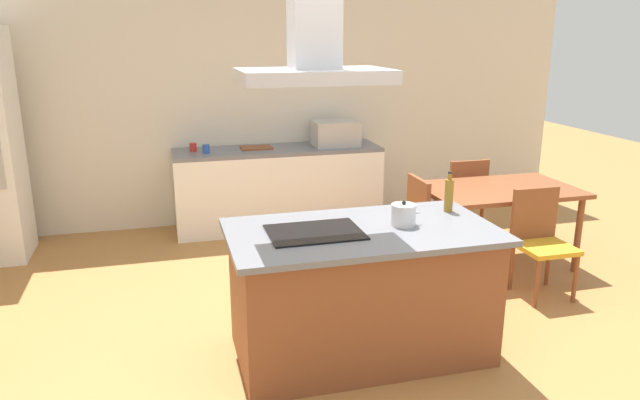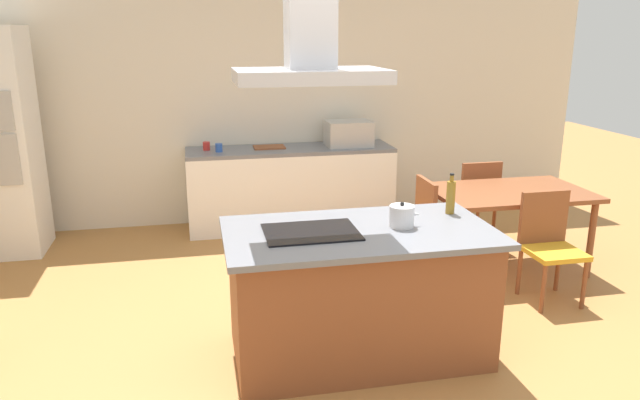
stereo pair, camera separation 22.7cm
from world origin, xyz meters
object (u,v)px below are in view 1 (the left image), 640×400
Objects in this scene: olive_oil_bottle at (449,195)px; cutting_board at (256,148)px; tea_kettle at (404,215)px; countertop_microwave at (335,133)px; coffee_mug_red at (193,147)px; dining_table at (499,196)px; range_hood at (314,39)px; chair_at_left_end at (407,220)px; chair_facing_back_wall at (463,195)px; coffee_mug_blue at (206,149)px; chair_facing_island at (540,235)px; cooktop at (315,232)px.

olive_oil_bottle is 2.88m from cutting_board.
tea_kettle is 2.90m from countertop_microwave.
coffee_mug_red reaches higher than dining_table.
coffee_mug_red is (-1.57, 0.06, -0.09)m from countertop_microwave.
range_hood reaches higher than cutting_board.
cutting_board is at bearing 122.01° from chair_at_left_end.
chair_facing_back_wall reaches higher than dining_table.
olive_oil_bottle is at bearing 11.68° from range_hood.
coffee_mug_blue reaches higher than cutting_board.
countertop_microwave is 5.56× the size of coffee_mug_red.
coffee_mug_blue is 2.32m from chair_at_left_end.
olive_oil_bottle reaches higher than countertop_microwave.
chair_at_left_end is at bearing -57.99° from cutting_board.
chair_facing_island is (1.04, 0.34, -0.52)m from olive_oil_bottle.
chair_facing_island is 0.99× the size of range_hood.
coffee_mug_red is at bearing 101.16° from range_hood.
countertop_microwave is 0.36× the size of dining_table.
range_hood reaches higher than dining_table.
cooktop is 3.00m from coffee_mug_red.
chair_at_left_end reaches higher than dining_table.
olive_oil_bottle is at bearing -60.03° from coffee_mug_blue.
tea_kettle reaches higher than cutting_board.
coffee_mug_red reaches higher than cooktop.
coffee_mug_red is 0.06× the size of dining_table.
tea_kettle is 1.29m from range_hood.
chair_facing_island and chair_at_left_end have the same top height.
coffee_mug_red is 3.21m from range_hood.
olive_oil_bottle is at bearing -162.02° from chair_facing_island.
coffee_mug_blue is at bearing 138.29° from chair_facing_island.
tea_kettle is 0.24× the size of chair_facing_island.
chair_facing_island is at bearing -41.71° from coffee_mug_blue.
chair_facing_island is 1.13m from chair_at_left_end.
chair_at_left_end is (-0.92, 0.67, 0.00)m from chair_facing_island.
coffee_mug_red is 0.10× the size of chair_facing_island.
chair_facing_island is at bearing -90.00° from chair_facing_back_wall.
range_hood is at bearing -168.32° from olive_oil_bottle.
dining_table is (1.04, 1.00, -0.36)m from olive_oil_bottle.
countertop_microwave is at bearing 91.16° from olive_oil_bottle.
olive_oil_bottle is 0.32× the size of range_hood.
chair_facing_island is (2.67, -2.39, -0.44)m from coffee_mug_red.
coffee_mug_red is 3.19m from dining_table.
cutting_board reaches higher than chair_facing_island.
cooktop is at bearing -137.91° from chair_facing_back_wall.
chair_facing_island is at bearing -50.13° from cutting_board.
chair_at_left_end is 0.99× the size of range_hood.
coffee_mug_blue is at bearing 99.14° from range_hood.
chair_facing_island is at bearing 20.42° from tea_kettle.
range_hood reaches higher than chair_facing_back_wall.
tea_kettle reaches higher than coffee_mug_red.
countertop_microwave is at bearing -3.21° from cutting_board.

